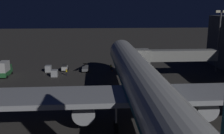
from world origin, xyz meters
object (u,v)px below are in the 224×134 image
ops_van (5,69)px  airliner_at_gate (143,86)px  baggage_container_near_belt (54,73)px  traffic_cone_nose_starboard (112,70)px  apron_floodlight_mast (219,36)px  traffic_cone_nose_port (128,70)px  baggage_container_mid_row (48,69)px  belt_loader (85,68)px  ground_crew_by_belt_loader (111,67)px  ground_crew_near_nose_gear (66,72)px  baggage_tug_lead (65,68)px  jet_bridge (170,56)px

ops_van → airliner_at_gate: bearing=135.9°
baggage_container_near_belt → traffic_cone_nose_starboard: 15.37m
airliner_at_gate → apron_floodlight_mast: (-25.50, -29.56, 3.73)m
apron_floodlight_mast → traffic_cone_nose_starboard: 29.25m
traffic_cone_nose_port → baggage_container_mid_row: bearing=-1.7°
belt_loader → ground_crew_by_belt_loader: size_ratio=5.11×
baggage_container_near_belt → ground_crew_near_nose_gear: 2.98m
belt_loader → ops_van: bearing=12.8°
baggage_tug_lead → ground_crew_near_nose_gear: bearing=100.9°
ops_van → baggage_container_mid_row: ops_van is taller
airliner_at_gate → traffic_cone_nose_port: (-2.20, -31.73, -5.41)m
baggage_container_near_belt → ground_crew_near_nose_gear: ground_crew_near_nose_gear is taller
apron_floodlight_mast → baggage_container_near_belt: bearing=3.0°
ops_van → ground_crew_by_belt_loader: bearing=-169.5°
airliner_at_gate → jet_bridge: 24.99m
traffic_cone_nose_port → ground_crew_near_nose_gear: bearing=12.5°
baggage_container_near_belt → traffic_cone_nose_starboard: baggage_container_near_belt is taller
airliner_at_gate → ground_crew_by_belt_loader: 33.60m
baggage_tug_lead → ground_crew_near_nose_gear: baggage_tug_lead is taller
ground_crew_near_nose_gear → traffic_cone_nose_port: ground_crew_near_nose_gear is taller
baggage_tug_lead → baggage_container_mid_row: 4.30m
jet_bridge → traffic_cone_nose_port: jet_bridge is taller
ground_crew_near_nose_gear → ground_crew_by_belt_loader: (-11.60, -5.03, -0.06)m
ground_crew_by_belt_loader → baggage_tug_lead: bearing=0.7°
airliner_at_gate → baggage_container_near_belt: size_ratio=39.10×
jet_bridge → baggage_container_mid_row: size_ratio=10.93×
baggage_container_mid_row → ground_crew_by_belt_loader: size_ratio=1.07×
belt_loader → ground_crew_near_nose_gear: 6.45m
belt_loader → traffic_cone_nose_starboard: (-7.27, 0.96, -0.57)m
baggage_tug_lead → traffic_cone_nose_port: baggage_tug_lead is taller
ground_crew_by_belt_loader → traffic_cone_nose_port: 4.91m
jet_bridge → ground_crew_near_nose_gear: (24.60, -5.48, -4.82)m
airliner_at_gate → baggage_container_mid_row: airliner_at_gate is taller
baggage_container_near_belt → baggage_container_mid_row: baggage_container_mid_row is taller
jet_bridge → belt_loader: bearing=-26.6°
baggage_container_mid_row → ops_van: bearing=22.7°
baggage_container_near_belt → baggage_container_mid_row: bearing=-65.3°
baggage_container_near_belt → baggage_container_mid_row: (2.31, -5.02, 0.01)m
airliner_at_gate → ops_van: bearing=-44.1°
airliner_at_gate → traffic_cone_nose_starboard: (2.20, -31.73, -5.41)m
ground_crew_by_belt_loader → airliner_at_gate: bearing=94.2°
airliner_at_gate → jet_bridge: bearing=-115.0°
ground_crew_by_belt_loader → jet_bridge: bearing=141.0°
baggage_tug_lead → baggage_container_near_belt: bearing=71.1°
baggage_container_mid_row → traffic_cone_nose_port: 21.45m
airliner_at_gate → baggage_container_mid_row: bearing=-59.3°
traffic_cone_nose_port → traffic_cone_nose_starboard: same height
belt_loader → ground_crew_by_belt_loader: belt_loader is taller
baggage_container_near_belt → jet_bridge: bearing=170.3°
baggage_container_near_belt → belt_loader: bearing=-144.4°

